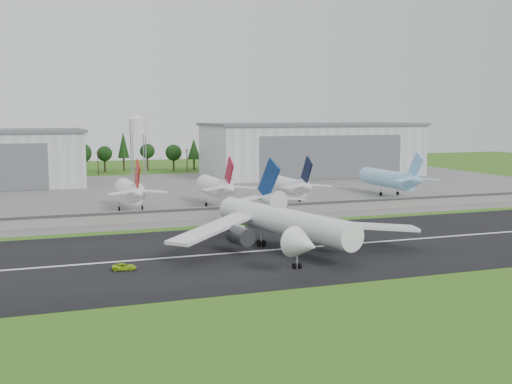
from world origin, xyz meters
name	(u,v)px	position (x,y,z in m)	size (l,w,h in m)	color
ground	(316,258)	(0.00, 0.00, 0.00)	(600.00, 600.00, 0.00)	#346117
runway	(297,248)	(0.00, 10.00, 0.05)	(320.00, 60.00, 0.10)	black
runway_centerline	(297,248)	(0.00, 10.00, 0.11)	(220.00, 1.00, 0.02)	white
apron	(181,192)	(0.00, 120.00, 0.05)	(320.00, 150.00, 0.10)	slate
blast_fence	(234,211)	(0.00, 54.99, 1.81)	(240.00, 0.61, 3.50)	gray
hangar_east	(312,149)	(75.00, 164.92, 12.63)	(102.00, 47.00, 25.20)	silver
water_tower	(138,125)	(-5.00, 185.00, 24.55)	(8.40, 8.40, 29.40)	#99999E
utility_poles	(144,174)	(0.00, 200.00, 0.00)	(230.00, 3.00, 12.00)	black
treeline	(139,171)	(0.00, 215.00, 0.00)	(320.00, 16.00, 22.00)	black
main_airliner	(284,228)	(-3.31, 9.58, 4.89)	(55.58, 58.61, 18.17)	white
ground_vehicle	(124,267)	(-38.48, 2.64, 0.73)	(2.08, 4.52, 1.26)	#9FCE18
parked_jet_red_a	(131,191)	(-25.46, 76.56, 6.19)	(7.36, 31.29, 16.70)	white
parked_jet_red_b	(218,187)	(1.77, 76.58, 6.33)	(7.36, 31.29, 16.85)	white
parked_jet_navy	(292,186)	(27.06, 76.52, 5.96)	(7.36, 31.29, 16.45)	white
parked_jet_skyblue	(392,179)	(68.06, 81.59, 6.33)	(7.36, 37.29, 16.89)	#8ED0F6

